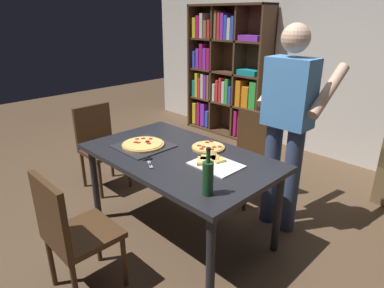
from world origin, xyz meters
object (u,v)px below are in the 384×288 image
chair_far_side (248,150)px  person_serving_pizza (288,120)px  kitchen_scissors (148,161)px  wine_bottle (208,177)px  bookshelf (226,74)px  pepperoni_pizza_on_tray (143,145)px  dining_table (179,163)px  chair_near_camera (70,230)px  second_pizza_plain (208,147)px  chair_left_end (100,142)px

chair_far_side → person_serving_pizza: (0.53, -0.22, 0.49)m
kitchen_scissors → wine_bottle: bearing=-3.8°
chair_far_side → wine_bottle: (0.60, -1.26, 0.36)m
bookshelf → pepperoni_pizza_on_tray: size_ratio=4.64×
dining_table → chair_far_side: (0.00, 0.96, -0.16)m
chair_near_camera → wine_bottle: size_ratio=2.85×
pepperoni_pizza_on_tray → second_pizza_plain: pepperoni_pizza_on_tray is taller
dining_table → chair_left_end: (-1.28, 0.00, -0.16)m
dining_table → kitchen_scissors: bearing=-104.5°
person_serving_pizza → kitchen_scissors: 1.18m
person_serving_pizza → second_pizza_plain: person_serving_pizza is taller
chair_far_side → chair_left_end: (-1.28, -0.96, 0.00)m
chair_far_side → pepperoni_pizza_on_tray: (-0.34, -1.06, 0.25)m
chair_near_camera → bookshelf: (-1.49, 3.33, 0.42)m
person_serving_pizza → chair_near_camera: bearing=-107.3°
chair_near_camera → wine_bottle: (0.60, 0.65, 0.36)m
dining_table → kitchen_scissors: size_ratio=8.17×
dining_table → chair_far_side: size_ratio=1.76×
wine_bottle → kitchen_scissors: size_ratio=1.63×
bookshelf → person_serving_pizza: size_ratio=1.11×
dining_table → pepperoni_pizza_on_tray: size_ratio=3.78×
chair_left_end → person_serving_pizza: size_ratio=0.51×
dining_table → chair_left_end: size_ratio=1.76×
dining_table → second_pizza_plain: bearing=73.2°
chair_far_side → kitchen_scissors: size_ratio=4.63×
chair_far_side → kitchen_scissors: 1.24m
bookshelf → pepperoni_pizza_on_tray: bearing=-65.1°
chair_far_side → dining_table: bearing=-90.0°
chair_far_side → chair_left_end: 1.60m
dining_table → chair_near_camera: (-0.00, -0.96, -0.16)m
person_serving_pizza → kitchen_scissors: (-0.59, -1.00, -0.24)m
dining_table → chair_left_end: 1.29m
chair_near_camera → bookshelf: bookshelf is taller
bookshelf → second_pizza_plain: (1.57, -2.11, -0.17)m
chair_left_end → bookshelf: size_ratio=0.46×
dining_table → second_pizza_plain: size_ratio=5.70×
dining_table → chair_left_end: bearing=180.0°
pepperoni_pizza_on_tray → wine_bottle: wine_bottle is taller
chair_left_end → second_pizza_plain: chair_left_end is taller
person_serving_pizza → chair_far_side: bearing=157.3°
chair_left_end → wine_bottle: (1.87, -0.30, 0.36)m
chair_far_side → kitchen_scissors: (-0.07, -1.22, 0.24)m
kitchen_scissors → chair_far_side: bearing=86.8°
bookshelf → person_serving_pizza: bookshelf is taller
dining_table → wine_bottle: size_ratio=5.02×
chair_far_side → pepperoni_pizza_on_tray: chair_far_side is taller
chair_left_end → person_serving_pizza: person_serving_pizza is taller
person_serving_pizza → pepperoni_pizza_on_tray: person_serving_pizza is taller
kitchen_scissors → chair_near_camera: bearing=-84.5°
chair_near_camera → second_pizza_plain: bearing=86.3°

